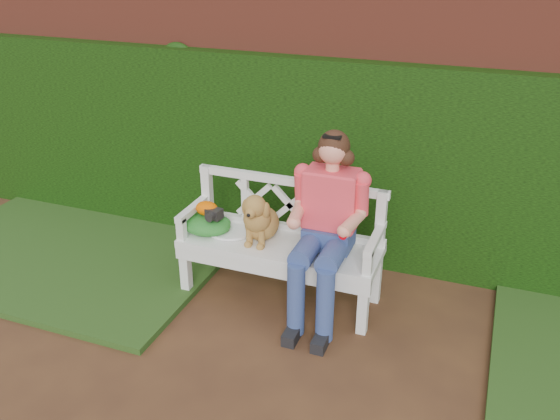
% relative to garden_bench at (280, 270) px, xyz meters
% --- Properties ---
extents(ground, '(60.00, 60.00, 0.00)m').
position_rel_garden_bench_xyz_m(ground, '(0.47, -0.90, -0.24)').
color(ground, '#3C2417').
extents(brick_wall, '(10.00, 0.30, 2.20)m').
position_rel_garden_bench_xyz_m(brick_wall, '(0.47, 1.00, 0.86)').
color(brick_wall, brown).
rests_on(brick_wall, ground).
extents(ivy_hedge, '(10.00, 0.18, 1.70)m').
position_rel_garden_bench_xyz_m(ivy_hedge, '(0.47, 0.78, 0.61)').
color(ivy_hedge, '#1F520D').
rests_on(ivy_hedge, ground).
extents(grass_left, '(2.60, 2.00, 0.05)m').
position_rel_garden_bench_xyz_m(grass_left, '(-1.93, 0.00, -0.21)').
color(grass_left, '#1F3715').
rests_on(grass_left, ground).
extents(garden_bench, '(1.64, 0.80, 0.48)m').
position_rel_garden_bench_xyz_m(garden_bench, '(0.00, 0.00, 0.00)').
color(garden_bench, white).
rests_on(garden_bench, ground).
extents(seated_woman, '(0.77, 0.90, 1.35)m').
position_rel_garden_bench_xyz_m(seated_woman, '(0.37, -0.02, 0.43)').
color(seated_woman, '#E23560').
rests_on(seated_woman, ground).
extents(dog, '(0.30, 0.39, 0.41)m').
position_rel_garden_bench_xyz_m(dog, '(-0.15, -0.01, 0.44)').
color(dog, '#BC7831').
rests_on(dog, garden_bench).
extents(tennis_racket, '(0.66, 0.42, 0.03)m').
position_rel_garden_bench_xyz_m(tennis_racket, '(-0.45, -0.01, 0.25)').
color(tennis_racket, white).
rests_on(tennis_racket, garden_bench).
extents(green_bag, '(0.43, 0.36, 0.13)m').
position_rel_garden_bench_xyz_m(green_bag, '(-0.59, -0.04, 0.31)').
color(green_bag, '#277234').
rests_on(green_bag, garden_bench).
extents(camera_item, '(0.13, 0.10, 0.08)m').
position_rel_garden_bench_xyz_m(camera_item, '(-0.52, -0.04, 0.41)').
color(camera_item, black).
rests_on(camera_item, green_bag).
extents(baseball_glove, '(0.20, 0.17, 0.11)m').
position_rel_garden_bench_xyz_m(baseball_glove, '(-0.59, -0.01, 0.43)').
color(baseball_glove, '#E75900').
rests_on(baseball_glove, green_bag).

